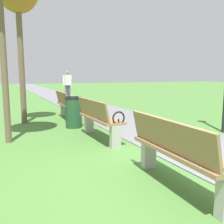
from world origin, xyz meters
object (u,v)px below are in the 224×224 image
object	(u,v)px
park_bench_1	(177,151)
trash_bin	(74,112)
park_bench_3	(67,104)
pedestrian_walking	(68,84)
park_bench_2	(98,118)

from	to	relation	value
park_bench_1	trash_bin	world-z (taller)	park_bench_1
park_bench_3	pedestrian_walking	xyz separation A→B (m)	(1.47, 5.46, 0.44)
park_bench_2	trash_bin	distance (m)	1.46
park_bench_3	pedestrian_walking	world-z (taller)	pedestrian_walking
park_bench_2	park_bench_3	distance (m)	2.77
park_bench_1	trash_bin	size ratio (longest dim) A/B	1.92
park_bench_1	park_bench_3	xyz separation A→B (m)	(0.00, 5.39, 0.00)
park_bench_3	pedestrian_walking	distance (m)	5.68
pedestrian_walking	park_bench_1	bearing A→B (deg)	-97.71
park_bench_1	park_bench_3	distance (m)	5.39
park_bench_2	pedestrian_walking	size ratio (longest dim) A/B	0.99
park_bench_2	park_bench_3	bearing A→B (deg)	90.00
park_bench_1	park_bench_2	bearing A→B (deg)	90.00
park_bench_3	trash_bin	bearing A→B (deg)	-96.38
trash_bin	pedestrian_walking	bearing A→B (deg)	76.59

